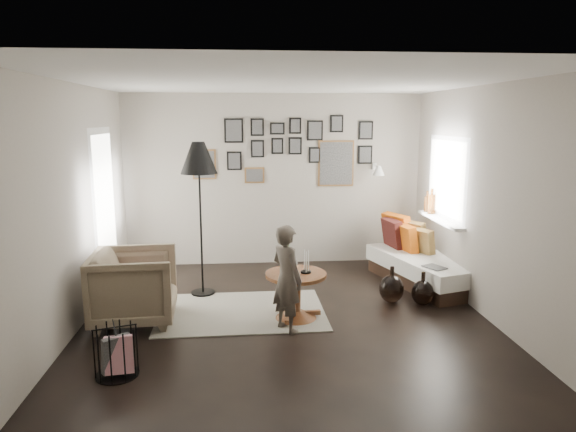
{
  "coord_description": "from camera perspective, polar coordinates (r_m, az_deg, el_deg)",
  "views": [
    {
      "loc": [
        -0.46,
        -5.39,
        2.22
      ],
      "look_at": [
        0.05,
        0.5,
        1.1
      ],
      "focal_mm": 32.0,
      "sensor_mm": 36.0,
      "label": 1
    }
  ],
  "objects": [
    {
      "name": "demijohn_small",
      "position": [
        6.47,
        14.72,
        -8.24
      ],
      "size": [
        0.27,
        0.27,
        0.41
      ],
      "color": "black",
      "rests_on": "ground"
    },
    {
      "name": "pedestal_table",
      "position": [
        5.83,
        0.89,
        -9.06
      ],
      "size": [
        0.68,
        0.68,
        0.54
      ],
      "rotation": [
        0.0,
        0.0,
        -0.19
      ],
      "color": "brown",
      "rests_on": "ground"
    },
    {
      "name": "wall_back",
      "position": [
        7.86,
        -1.55,
        4.0
      ],
      "size": [
        4.5,
        0.0,
        4.5
      ],
      "primitive_type": "plane",
      "rotation": [
        1.57,
        0.0,
        0.0
      ],
      "color": "#A1998D",
      "rests_on": "ground"
    },
    {
      "name": "wall_left",
      "position": [
        5.76,
        -22.99,
        0.67
      ],
      "size": [
        0.0,
        4.8,
        4.8
      ],
      "primitive_type": "plane",
      "rotation": [
        1.57,
        0.0,
        1.57
      ],
      "color": "#A1998D",
      "rests_on": "ground"
    },
    {
      "name": "ceiling",
      "position": [
        5.42,
        -0.08,
        14.74
      ],
      "size": [
        4.8,
        4.8,
        0.0
      ],
      "primitive_type": "plane",
      "rotation": [
        3.14,
        0.0,
        0.0
      ],
      "color": "white",
      "rests_on": "wall_back"
    },
    {
      "name": "gallery_wall",
      "position": [
        7.82,
        0.56,
        7.23
      ],
      "size": [
        2.74,
        0.03,
        1.08
      ],
      "color": "brown",
      "rests_on": "wall_back"
    },
    {
      "name": "child",
      "position": [
        5.42,
        -0.13,
        -6.95
      ],
      "size": [
        0.46,
        0.5,
        1.15
      ],
      "primitive_type": "imported",
      "rotation": [
        0.0,
        0.0,
        2.16
      ],
      "color": "#534A41",
      "rests_on": "ground"
    },
    {
      "name": "wall_front",
      "position": [
        3.16,
        3.61,
        -6.23
      ],
      "size": [
        4.5,
        0.0,
        4.5
      ],
      "primitive_type": "plane",
      "rotation": [
        -1.57,
        0.0,
        0.0
      ],
      "color": "#A1998D",
      "rests_on": "ground"
    },
    {
      "name": "candles",
      "position": [
        5.71,
        2.0,
        -5.14
      ],
      "size": [
        0.12,
        0.12,
        0.25
      ],
      "color": "black",
      "rests_on": "pedestal_table"
    },
    {
      "name": "rug",
      "position": [
        6.12,
        -5.15,
        -10.53
      ],
      "size": [
        1.93,
        1.36,
        0.01
      ],
      "primitive_type": "cube",
      "rotation": [
        0.0,
        0.0,
        0.01
      ],
      "color": "#ECE7CF",
      "rests_on": "ground"
    },
    {
      "name": "wall_right",
      "position": [
        6.1,
        21.49,
        1.3
      ],
      "size": [
        0.0,
        4.8,
        4.8
      ],
      "primitive_type": "plane",
      "rotation": [
        1.57,
        0.0,
        -1.57
      ],
      "color": "#A1998D",
      "rests_on": "ground"
    },
    {
      "name": "magazine_basket",
      "position": [
        4.87,
        -18.56,
        -14.12
      ],
      "size": [
        0.45,
        0.45,
        0.45
      ],
      "rotation": [
        0.0,
        0.0,
        0.31
      ],
      "color": "black",
      "rests_on": "ground"
    },
    {
      "name": "armchair",
      "position": [
        5.94,
        -16.68,
        -7.53
      ],
      "size": [
        0.95,
        0.93,
        0.81
      ],
      "primitive_type": "imported",
      "rotation": [
        0.0,
        0.0,
        1.64
      ],
      "color": "#70624C",
      "rests_on": "ground"
    },
    {
      "name": "window_right",
      "position": [
        7.34,
        16.17,
        0.2
      ],
      "size": [
        0.15,
        1.32,
        1.3
      ],
      "color": "white",
      "rests_on": "wall_right"
    },
    {
      "name": "door_left",
      "position": [
        6.93,
        -19.71,
        0.37
      ],
      "size": [
        0.0,
        2.14,
        2.14
      ],
      "color": "white",
      "rests_on": "wall_left"
    },
    {
      "name": "armchair_cushion",
      "position": [
        5.96,
        -16.34,
        -6.72
      ],
      "size": [
        0.38,
        0.39,
        0.17
      ],
      "primitive_type": "cube",
      "rotation": [
        -0.21,
        0.0,
        0.03
      ],
      "color": "silver",
      "rests_on": "armchair"
    },
    {
      "name": "demijohn_large",
      "position": [
        6.47,
        11.42,
        -7.92
      ],
      "size": [
        0.3,
        0.3,
        0.45
      ],
      "color": "black",
      "rests_on": "ground"
    },
    {
      "name": "vase",
      "position": [
        5.71,
        0.08,
        -4.88
      ],
      "size": [
        0.19,
        0.19,
        0.49
      ],
      "color": "black",
      "rests_on": "pedestal_table"
    },
    {
      "name": "magazine_on_daybed",
      "position": [
        6.68,
        15.98,
        -5.49
      ],
      "size": [
        0.29,
        0.32,
        0.01
      ],
      "primitive_type": "cube",
      "rotation": [
        0.0,
        0.0,
        0.46
      ],
      "color": "black",
      "rests_on": "daybed"
    },
    {
      "name": "daybed",
      "position": [
        7.3,
        14.54,
        -5.11
      ],
      "size": [
        1.22,
        1.89,
        0.86
      ],
      "rotation": [
        0.0,
        0.0,
        0.29
      ],
      "color": "black",
      "rests_on": "ground"
    },
    {
      "name": "floor_lamp",
      "position": [
        6.43,
        -9.88,
        5.74
      ],
      "size": [
        0.45,
        0.45,
        1.95
      ],
      "rotation": [
        0.0,
        0.0,
        -0.05
      ],
      "color": "black",
      "rests_on": "ground"
    },
    {
      "name": "wall_sconce",
      "position": [
        7.83,
        10.01,
        5.01
      ],
      "size": [
        0.18,
        0.36,
        0.16
      ],
      "color": "white",
      "rests_on": "wall_back"
    },
    {
      "name": "ground",
      "position": [
        5.85,
        -0.07,
        -11.58
      ],
      "size": [
        4.8,
        4.8,
        0.0
      ],
      "primitive_type": "plane",
      "color": "black",
      "rests_on": "ground"
    }
  ]
}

